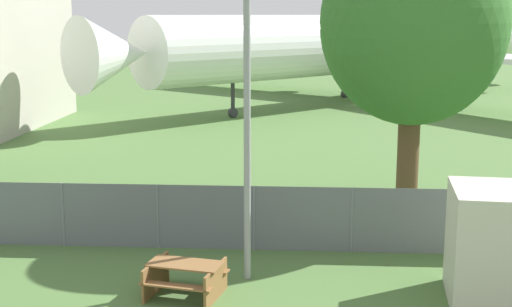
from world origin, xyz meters
The scene contains 5 objects.
perimeter_fence centered at (0.00, 9.84, 0.86)m, with size 56.07×0.07×1.73m.
airplane centered at (5.18, 42.54, 4.01)m, with size 33.01×33.64×12.06m.
picnic_bench_near_cabin centered at (-1.29, 6.62, 0.47)m, with size 1.87×1.71×0.76m.
tree_left_of_cabin centered at (4.45, 13.40, 5.83)m, with size 5.49×5.49×8.88m.
light_mast centered at (-0.01, 7.79, 4.42)m, with size 0.44×0.44×7.16m.
Camera 1 is at (1.24, -8.05, 6.10)m, focal length 50.00 mm.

